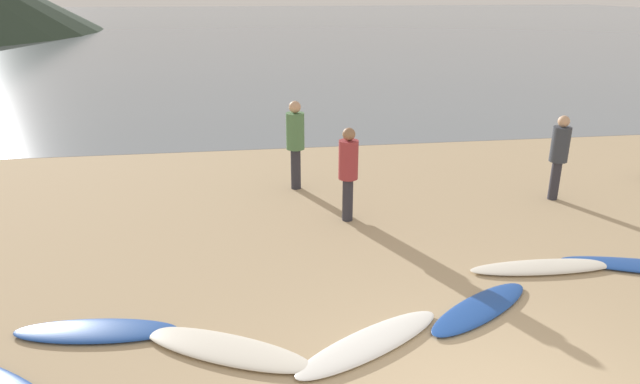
{
  "coord_description": "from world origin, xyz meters",
  "views": [
    {
      "loc": [
        -2.24,
        -3.83,
        4.0
      ],
      "look_at": [
        -0.94,
        5.27,
        0.6
      ],
      "focal_mm": 31.67,
      "sensor_mm": 36.0,
      "label": 1
    }
  ],
  "objects_px": {
    "surfboard_2": "(96,331)",
    "surfboard_4": "(370,343)",
    "surfboard_3": "(226,349)",
    "person_1": "(348,167)",
    "surfboard_5": "(480,308)",
    "person_0": "(295,138)",
    "surfboard_6": "(544,267)",
    "person_2": "(559,151)"
  },
  "relations": [
    {
      "from": "surfboard_2",
      "to": "surfboard_3",
      "type": "distance_m",
      "value": 1.68
    },
    {
      "from": "surfboard_2",
      "to": "surfboard_4",
      "type": "distance_m",
      "value": 3.32
    },
    {
      "from": "surfboard_4",
      "to": "surfboard_5",
      "type": "distance_m",
      "value": 1.68
    },
    {
      "from": "surfboard_6",
      "to": "surfboard_2",
      "type": "bearing_deg",
      "value": -171.16
    },
    {
      "from": "surfboard_4",
      "to": "surfboard_5",
      "type": "xyz_separation_m",
      "value": [
        1.59,
        0.54,
        -0.0
      ]
    },
    {
      "from": "surfboard_2",
      "to": "person_2",
      "type": "bearing_deg",
      "value": 30.67
    },
    {
      "from": "surfboard_4",
      "to": "person_2",
      "type": "xyz_separation_m",
      "value": [
        4.65,
        4.21,
        0.95
      ]
    },
    {
      "from": "surfboard_4",
      "to": "surfboard_6",
      "type": "height_order",
      "value": "surfboard_4"
    },
    {
      "from": "surfboard_5",
      "to": "person_2",
      "type": "height_order",
      "value": "person_2"
    },
    {
      "from": "surfboard_4",
      "to": "person_2",
      "type": "distance_m",
      "value": 6.35
    },
    {
      "from": "surfboard_2",
      "to": "person_2",
      "type": "xyz_separation_m",
      "value": [
        7.9,
        3.51,
        0.95
      ]
    },
    {
      "from": "person_0",
      "to": "surfboard_3",
      "type": "bearing_deg",
      "value": 84.51
    },
    {
      "from": "surfboard_4",
      "to": "person_0",
      "type": "distance_m",
      "value": 5.66
    },
    {
      "from": "surfboard_3",
      "to": "person_2",
      "type": "height_order",
      "value": "person_2"
    },
    {
      "from": "surfboard_3",
      "to": "person_2",
      "type": "distance_m",
      "value": 7.6
    },
    {
      "from": "surfboard_3",
      "to": "surfboard_6",
      "type": "xyz_separation_m",
      "value": [
        4.67,
        1.37,
        -0.0
      ]
    },
    {
      "from": "surfboard_5",
      "to": "person_1",
      "type": "relative_size",
      "value": 1.12
    },
    {
      "from": "surfboard_5",
      "to": "person_0",
      "type": "relative_size",
      "value": 1.04
    },
    {
      "from": "surfboard_6",
      "to": "person_2",
      "type": "bearing_deg",
      "value": 60.47
    },
    {
      "from": "surfboard_4",
      "to": "surfboard_6",
      "type": "bearing_deg",
      "value": -2.92
    },
    {
      "from": "person_2",
      "to": "surfboard_5",
      "type": "bearing_deg",
      "value": -134.43
    },
    {
      "from": "surfboard_2",
      "to": "surfboard_5",
      "type": "relative_size",
      "value": 1.05
    },
    {
      "from": "person_0",
      "to": "person_2",
      "type": "xyz_separation_m",
      "value": [
        4.96,
        -1.34,
        -0.09
      ]
    },
    {
      "from": "person_1",
      "to": "person_2",
      "type": "bearing_deg",
      "value": -174.44
    },
    {
      "from": "surfboard_5",
      "to": "person_2",
      "type": "relative_size",
      "value": 1.13
    },
    {
      "from": "surfboard_3",
      "to": "person_2",
      "type": "bearing_deg",
      "value": 60.53
    },
    {
      "from": "surfboard_2",
      "to": "surfboard_3",
      "type": "xyz_separation_m",
      "value": [
        1.57,
        -0.6,
        0.01
      ]
    },
    {
      "from": "surfboard_3",
      "to": "person_1",
      "type": "bearing_deg",
      "value": 87.42
    },
    {
      "from": "person_0",
      "to": "person_2",
      "type": "height_order",
      "value": "person_0"
    },
    {
      "from": "person_0",
      "to": "person_1",
      "type": "height_order",
      "value": "person_0"
    },
    {
      "from": "surfboard_6",
      "to": "person_1",
      "type": "relative_size",
      "value": 1.34
    },
    {
      "from": "surfboard_3",
      "to": "surfboard_6",
      "type": "relative_size",
      "value": 0.94
    },
    {
      "from": "surfboard_3",
      "to": "surfboard_5",
      "type": "xyz_separation_m",
      "value": [
        3.26,
        0.43,
        -0.01
      ]
    },
    {
      "from": "surfboard_2",
      "to": "surfboard_6",
      "type": "relative_size",
      "value": 0.87
    },
    {
      "from": "person_1",
      "to": "surfboard_5",
      "type": "bearing_deg",
      "value": 108.96
    },
    {
      "from": "person_1",
      "to": "person_0",
      "type": "bearing_deg",
      "value": -68.38
    },
    {
      "from": "surfboard_3",
      "to": "surfboard_6",
      "type": "distance_m",
      "value": 4.87
    },
    {
      "from": "surfboard_2",
      "to": "person_2",
      "type": "height_order",
      "value": "person_2"
    },
    {
      "from": "surfboard_3",
      "to": "person_1",
      "type": "height_order",
      "value": "person_1"
    },
    {
      "from": "surfboard_2",
      "to": "person_0",
      "type": "bearing_deg",
      "value": 65.5
    },
    {
      "from": "person_2",
      "to": "person_0",
      "type": "bearing_deg",
      "value": 160.29
    },
    {
      "from": "surfboard_2",
      "to": "surfboard_4",
      "type": "bearing_deg",
      "value": -5.56
    }
  ]
}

